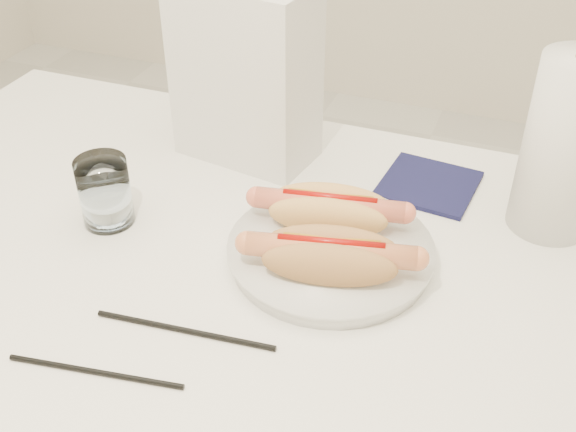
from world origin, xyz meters
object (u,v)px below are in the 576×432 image
(water_glass, at_px, (105,192))
(plate, at_px, (330,254))
(table, at_px, (228,294))
(hotdog_left, at_px, (329,210))
(paper_towel_roll, at_px, (566,147))
(hotdog_right, at_px, (331,256))
(napkin_box, at_px, (245,73))

(water_glass, bearing_deg, plate, 4.91)
(table, height_order, hotdog_left, hotdog_left)
(water_glass, distance_m, paper_towel_roll, 0.60)
(table, bearing_deg, water_glass, 173.76)
(table, bearing_deg, plate, 20.55)
(plate, xyz_separation_m, hotdog_left, (-0.02, 0.04, 0.04))
(hotdog_left, height_order, hotdog_right, hotdog_right)
(plate, relative_size, hotdog_right, 1.25)
(table, bearing_deg, hotdog_left, 39.67)
(plate, xyz_separation_m, water_glass, (-0.31, -0.03, 0.04))
(water_glass, bearing_deg, napkin_box, 65.93)
(plate, distance_m, water_glass, 0.31)
(napkin_box, relative_size, paper_towel_roll, 1.13)
(plate, distance_m, napkin_box, 0.32)
(table, distance_m, plate, 0.15)
(water_glass, bearing_deg, hotdog_left, 13.36)
(water_glass, distance_m, napkin_box, 0.27)
(water_glass, xyz_separation_m, paper_towel_roll, (0.56, 0.21, 0.07))
(water_glass, xyz_separation_m, napkin_box, (0.11, 0.24, 0.09))
(table, distance_m, hotdog_right, 0.18)
(table, relative_size, hotdog_left, 6.16)
(paper_towel_roll, bearing_deg, plate, -144.59)
(water_glass, bearing_deg, paper_towel_roll, 20.10)
(plate, relative_size, napkin_box, 0.93)
(hotdog_left, xyz_separation_m, water_glass, (-0.29, -0.07, 0.00))
(hotdog_right, bearing_deg, paper_towel_roll, 31.24)
(plate, height_order, paper_towel_roll, paper_towel_roll)
(hotdog_right, height_order, paper_towel_roll, paper_towel_roll)
(plate, bearing_deg, napkin_box, 134.32)
(napkin_box, xyz_separation_m, paper_towel_roll, (0.46, -0.03, -0.02))
(hotdog_right, bearing_deg, hotdog_left, 96.32)
(table, relative_size, plate, 4.75)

